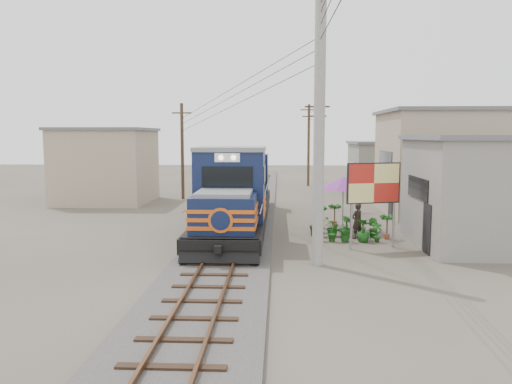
{
  "coord_description": "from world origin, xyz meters",
  "views": [
    {
      "loc": [
        2.09,
        -18.31,
        4.7
      ],
      "look_at": [
        1.08,
        3.51,
        2.2
      ],
      "focal_mm": 35.0,
      "sensor_mm": 36.0,
      "label": 1
    }
  ],
  "objects_px": {
    "billboard": "(374,185)",
    "market_umbrella": "(343,183)",
    "vendor": "(357,221)",
    "locomotive": "(238,193)"
  },
  "relations": [
    {
      "from": "market_umbrella",
      "to": "vendor",
      "type": "bearing_deg",
      "value": -77.15
    },
    {
      "from": "market_umbrella",
      "to": "locomotive",
      "type": "bearing_deg",
      "value": 171.88
    },
    {
      "from": "market_umbrella",
      "to": "vendor",
      "type": "height_order",
      "value": "market_umbrella"
    },
    {
      "from": "billboard",
      "to": "market_umbrella",
      "type": "distance_m",
      "value": 3.89
    },
    {
      "from": "locomotive",
      "to": "market_umbrella",
      "type": "xyz_separation_m",
      "value": [
        5.23,
        -0.75,
        0.6
      ]
    },
    {
      "from": "locomotive",
      "to": "vendor",
      "type": "height_order",
      "value": "locomotive"
    },
    {
      "from": "vendor",
      "to": "locomotive",
      "type": "bearing_deg",
      "value": -61.18
    },
    {
      "from": "billboard",
      "to": "vendor",
      "type": "relative_size",
      "value": 2.2
    },
    {
      "from": "locomotive",
      "to": "market_umbrella",
      "type": "bearing_deg",
      "value": -8.12
    },
    {
      "from": "billboard",
      "to": "market_umbrella",
      "type": "height_order",
      "value": "billboard"
    }
  ]
}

